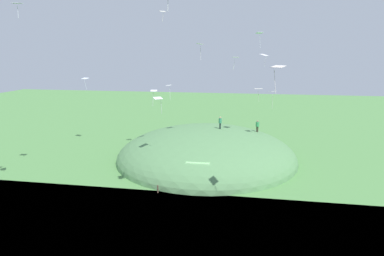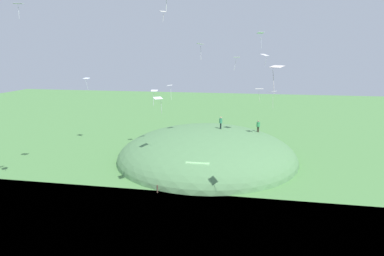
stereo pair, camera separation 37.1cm
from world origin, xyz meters
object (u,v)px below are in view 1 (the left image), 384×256
object	(u,v)px
kite_13	(278,68)
mooring_post	(158,189)
kite_7	(259,34)
kite_10	(200,44)
kite_2	(258,89)
kite_8	(85,79)
kite_1	(17,4)
person_on_hilltop	(257,125)
kite_5	(154,92)
kite_6	(158,99)
kite_9	(272,93)
kite_14	(264,55)
person_watching_kites	(220,121)
kite_0	(236,58)
kite_12	(163,12)
kite_11	(169,86)

from	to	relation	value
kite_13	mooring_post	bearing A→B (deg)	66.44
kite_7	kite_10	xyz separation A→B (m)	(-12.66, 7.14, -1.81)
kite_2	kite_8	size ratio (longest dim) A/B	1.09
kite_1	person_on_hilltop	bearing A→B (deg)	-58.22
kite_5	kite_6	bearing A→B (deg)	-158.70
kite_7	kite_8	world-z (taller)	kite_7
kite_2	kite_13	distance (m)	21.56
person_on_hilltop	kite_10	xyz separation A→B (m)	(-5.85, 7.21, 10.56)
kite_9	kite_10	xyz separation A→B (m)	(-2.24, 8.57, 5.67)
kite_7	kite_9	bearing A→B (deg)	-172.19
kite_1	kite_13	bearing A→B (deg)	-101.53
person_on_hilltop	kite_1	bearing A→B (deg)	-131.51
person_on_hilltop	kite_10	world-z (taller)	kite_10
kite_5	kite_6	distance (m)	5.09
kite_2	kite_9	world-z (taller)	kite_9
person_on_hilltop	mooring_post	size ratio (longest dim) A/B	2.01
kite_9	kite_14	size ratio (longest dim) A/B	1.51
kite_8	kite_1	bearing A→B (deg)	-174.14
person_on_hilltop	kite_13	world-z (taller)	kite_13
kite_1	kite_9	world-z (taller)	kite_1
person_watching_kites	kite_2	world-z (taller)	kite_2
kite_0	kite_9	size ratio (longest dim) A/B	0.91
kite_0	kite_12	bearing A→B (deg)	140.45
kite_7	person_watching_kites	bearing A→B (deg)	151.55
kite_10	mooring_post	world-z (taller)	kite_10
kite_2	person_watching_kites	bearing A→B (deg)	128.27
kite_2	kite_8	xyz separation A→B (m)	(-1.08, 25.12, 1.18)
person_watching_kites	person_on_hilltop	world-z (taller)	person_watching_kites
kite_1	kite_8	world-z (taller)	kite_1
kite_7	kite_12	world-z (taller)	kite_12
kite_9	kite_8	bearing A→B (deg)	80.97
kite_0	kite_14	size ratio (longest dim) A/B	1.38
person_on_hilltop	person_watching_kites	bearing A→B (deg)	-139.37
person_on_hilltop	kite_11	world-z (taller)	kite_11
kite_0	kite_11	world-z (taller)	kite_0
kite_9	mooring_post	world-z (taller)	kite_9
kite_2	kite_5	world-z (taller)	kite_5
kite_5	kite_12	xyz separation A→B (m)	(1.19, -1.00, 9.40)
kite_0	kite_8	bearing A→B (deg)	102.81
kite_10	kite_13	bearing A→B (deg)	-150.68
kite_1	mooring_post	size ratio (longest dim) A/B	1.76
person_watching_kites	mooring_post	xyz separation A→B (m)	(-12.71, 5.17, -4.48)
person_on_hilltop	kite_12	xyz separation A→B (m)	(-4.68, 11.88, 14.35)
kite_1	kite_7	bearing A→B (deg)	-47.66
mooring_post	kite_0	bearing A→B (deg)	-18.10
kite_1	kite_8	bearing A→B (deg)	5.86
kite_10	kite_13	distance (m)	15.81
person_on_hilltop	kite_7	size ratio (longest dim) A/B	0.70
mooring_post	kite_13	bearing A→B (deg)	-113.56
person_on_hilltop	kite_0	bearing A→B (deg)	138.51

